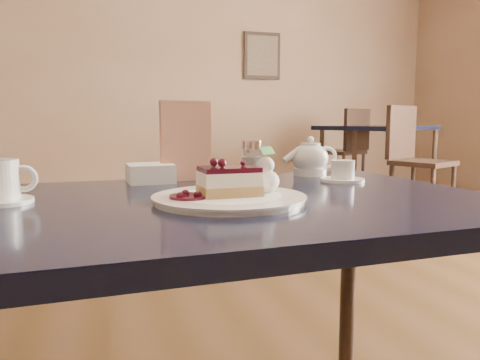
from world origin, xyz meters
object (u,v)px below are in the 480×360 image
object	(u,v)px
coffee_set	(0,184)
tea_set	(316,162)
dessert_plate	(229,199)
bg_table_far_right	(374,195)
main_table	(222,234)
cheesecake_slice	(229,181)

from	to	relation	value
coffee_set	tea_set	world-z (taller)	tea_set
dessert_plate	bg_table_far_right	bearing A→B (deg)	53.43
tea_set	bg_table_far_right	bearing A→B (deg)	54.64
tea_set	bg_table_far_right	size ratio (longest dim) A/B	0.13
coffee_set	tea_set	distance (m)	0.77
main_table	coffee_set	bearing A→B (deg)	168.51
tea_set	bg_table_far_right	distance (m)	3.69
dessert_plate	cheesecake_slice	bearing A→B (deg)	0.00
dessert_plate	bg_table_far_right	world-z (taller)	bg_table_far_right
main_table	cheesecake_slice	xyz separation A→B (m)	(0.00, -0.05, 0.11)
main_table	cheesecake_slice	world-z (taller)	cheesecake_slice
coffee_set	tea_set	bearing A→B (deg)	15.87
main_table	coffee_set	world-z (taller)	coffee_set
main_table	cheesecake_slice	distance (m)	0.12
tea_set	main_table	bearing A→B (deg)	-140.75
dessert_plate	cheesecake_slice	size ratio (longest dim) A/B	2.49
tea_set	coffee_set	bearing A→B (deg)	-164.13
main_table	dessert_plate	bearing A→B (deg)	-90.00
tea_set	dessert_plate	bearing A→B (deg)	-136.22
dessert_plate	cheesecake_slice	xyz separation A→B (m)	(0.00, 0.00, 0.03)
cheesecake_slice	dessert_plate	bearing A→B (deg)	177.46
coffee_set	tea_set	size ratio (longest dim) A/B	0.50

